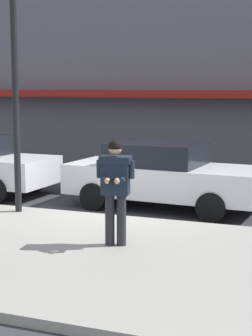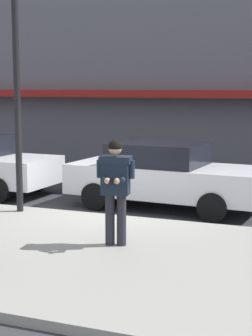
# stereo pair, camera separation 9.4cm
# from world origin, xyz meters

# --- Properties ---
(ground_plane) EXTENTS (80.00, 80.00, 0.00)m
(ground_plane) POSITION_xyz_m (0.00, 0.00, 0.00)
(ground_plane) COLOR #333338
(sidewalk) EXTENTS (32.00, 5.30, 0.14)m
(sidewalk) POSITION_xyz_m (1.00, -2.85, 0.07)
(sidewalk) COLOR #99968E
(sidewalk) RESTS_ON ground
(curb_paint_line) EXTENTS (28.00, 0.12, 0.01)m
(curb_paint_line) POSITION_xyz_m (1.00, 0.05, 0.00)
(curb_paint_line) COLOR silver
(curb_paint_line) RESTS_ON ground
(storefront_facade) EXTENTS (28.00, 4.70, 11.02)m
(storefront_facade) POSITION_xyz_m (1.00, 8.49, 5.50)
(storefront_facade) COLOR slate
(storefront_facade) RESTS_ON ground
(parked_sedan_mid) EXTENTS (4.61, 2.16, 1.54)m
(parked_sedan_mid) POSITION_xyz_m (0.81, 1.39, 0.79)
(parked_sedan_mid) COLOR silver
(parked_sedan_mid) RESTS_ON ground
(man_texting_on_phone) EXTENTS (0.64, 0.63, 1.81)m
(man_texting_on_phone) POSITION_xyz_m (1.15, -2.32, 1.25)
(man_texting_on_phone) COLOR #23232B
(man_texting_on_phone) RESTS_ON sidewalk
(street_lamp_post) EXTENTS (0.36, 0.36, 4.88)m
(street_lamp_post) POSITION_xyz_m (-1.81, -0.65, 3.14)
(street_lamp_post) COLOR black
(street_lamp_post) RESTS_ON sidewalk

